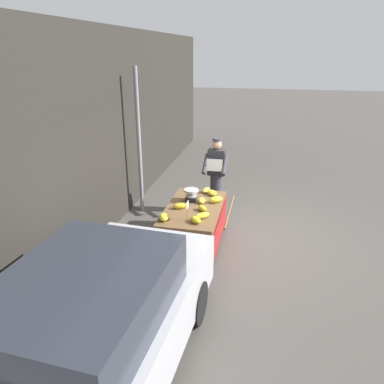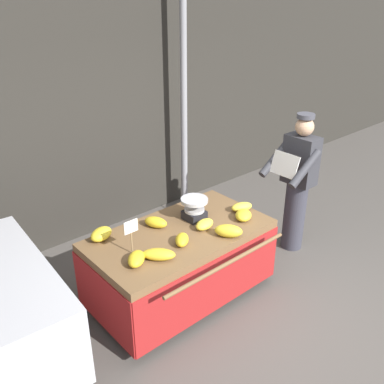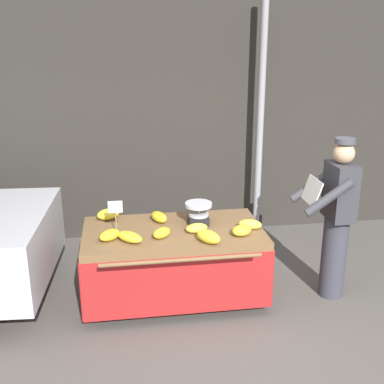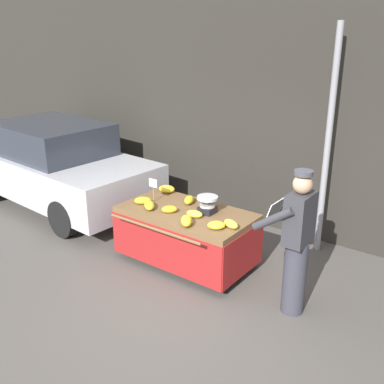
# 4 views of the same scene
# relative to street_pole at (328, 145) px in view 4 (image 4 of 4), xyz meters

# --- Properties ---
(ground_plane) EXTENTS (60.00, 60.00, 0.00)m
(ground_plane) POSITION_rel_street_pole_xyz_m (-0.77, -2.52, -1.60)
(ground_plane) COLOR #514C47
(back_wall) EXTENTS (16.00, 0.24, 3.94)m
(back_wall) POSITION_rel_street_pole_xyz_m (-0.77, 0.43, 0.37)
(back_wall) COLOR #2D2B26
(back_wall) RESTS_ON ground
(street_pole) EXTENTS (0.09, 0.09, 3.20)m
(street_pole) POSITION_rel_street_pole_xyz_m (0.00, 0.00, 0.00)
(street_pole) COLOR gray
(street_pole) RESTS_ON ground
(banana_cart) EXTENTS (1.84, 1.19, 0.79)m
(banana_cart) POSITION_rel_street_pole_xyz_m (-1.32, -1.49, -1.02)
(banana_cart) COLOR brown
(banana_cart) RESTS_ON ground
(weighing_scale) EXTENTS (0.28, 0.28, 0.23)m
(weighing_scale) POSITION_rel_street_pole_xyz_m (-1.04, -1.39, -0.69)
(weighing_scale) COLOR black
(weighing_scale) RESTS_ON banana_cart
(price_sign) EXTENTS (0.14, 0.01, 0.34)m
(price_sign) POSITION_rel_street_pole_xyz_m (-1.89, -1.50, -0.56)
(price_sign) COLOR #997A51
(price_sign) RESTS_ON banana_cart
(banana_bunch_0) EXTENTS (0.27, 0.26, 0.10)m
(banana_bunch_0) POSITION_rel_street_pole_xyz_m (-1.95, -1.66, -0.76)
(banana_bunch_0) COLOR gold
(banana_bunch_0) RESTS_ON banana_cart
(banana_bunch_1) EXTENTS (0.26, 0.20, 0.10)m
(banana_bunch_1) POSITION_rel_street_pole_xyz_m (-0.54, -1.59, -0.76)
(banana_bunch_1) COLOR yellow
(banana_bunch_1) RESTS_ON banana_cart
(banana_bunch_2) EXTENTS (0.24, 0.17, 0.09)m
(banana_bunch_2) POSITION_rel_street_pole_xyz_m (-1.09, -1.60, -0.76)
(banana_bunch_2) COLOR yellow
(banana_bunch_2) RESTS_ON banana_cart
(banana_bunch_3) EXTENTS (0.24, 0.23, 0.10)m
(banana_bunch_3) POSITION_rel_street_pole_xyz_m (-1.45, -1.68, -0.76)
(banana_bunch_3) COLOR gold
(banana_bunch_3) RESTS_ON banana_cart
(banana_bunch_4) EXTENTS (0.28, 0.24, 0.12)m
(banana_bunch_4) POSITION_rel_street_pole_xyz_m (-1.97, -1.10, -0.75)
(banana_bunch_4) COLOR yellow
(banana_bunch_4) RESTS_ON banana_cart
(banana_bunch_5) EXTENTS (0.22, 0.27, 0.11)m
(banana_bunch_5) POSITION_rel_street_pole_xyz_m (-1.44, -1.26, -0.76)
(banana_bunch_5) COLOR gold
(banana_bunch_5) RESTS_ON banana_cart
(banana_bunch_6) EXTENTS (0.31, 0.31, 0.10)m
(banana_bunch_6) POSITION_rel_street_pole_xyz_m (-1.76, -1.73, -0.76)
(banana_bunch_6) COLOR gold
(banana_bunch_6) RESTS_ON banana_cart
(banana_bunch_7) EXTENTS (0.27, 0.26, 0.10)m
(banana_bunch_7) POSITION_rel_street_pole_xyz_m (-0.66, -1.73, -0.76)
(banana_bunch_7) COLOR yellow
(banana_bunch_7) RESTS_ON banana_cart
(banana_bunch_8) EXTENTS (0.28, 0.30, 0.12)m
(banana_bunch_8) POSITION_rel_street_pole_xyz_m (-1.02, -1.87, -0.75)
(banana_bunch_8) COLOR yellow
(banana_bunch_8) RESTS_ON banana_cart
(vendor_person) EXTENTS (0.58, 0.51, 1.71)m
(vendor_person) POSITION_rel_street_pole_xyz_m (0.35, -1.66, -0.72)
(vendor_person) COLOR #383842
(vendor_person) RESTS_ON ground
(parked_car) EXTENTS (4.00, 1.95, 1.51)m
(parked_car) POSITION_rel_street_pole_xyz_m (-4.57, -1.10, -0.85)
(parked_car) COLOR #BCBCC1
(parked_car) RESTS_ON ground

